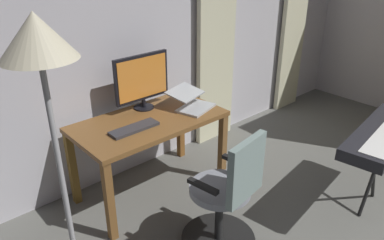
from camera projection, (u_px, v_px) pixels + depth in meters
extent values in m
cube|color=silver|center=(185.00, 21.00, 3.72)|extent=(5.30, 0.10, 2.71)
cube|color=beige|center=(294.00, 22.00, 4.77)|extent=(0.43, 0.06, 2.29)
cube|color=beige|center=(216.00, 39.00, 3.94)|extent=(0.50, 0.06, 2.29)
cube|color=brown|center=(149.00, 121.00, 3.18)|extent=(1.27, 0.68, 0.04)
cube|color=brown|center=(222.00, 148.00, 3.49)|extent=(0.06, 0.06, 0.68)
cube|color=brown|center=(109.00, 202.00, 2.78)|extent=(0.06, 0.06, 0.68)
cube|color=brown|center=(181.00, 127.00, 3.89)|extent=(0.06, 0.06, 0.68)
cube|color=brown|center=(73.00, 168.00, 3.18)|extent=(0.06, 0.06, 0.68)
cylinder|color=black|center=(218.00, 238.00, 2.86)|extent=(0.56, 0.56, 0.02)
sphere|color=black|center=(237.00, 222.00, 3.05)|extent=(0.05, 0.05, 0.05)
sphere|color=black|center=(199.00, 220.00, 3.06)|extent=(0.05, 0.05, 0.05)
cylinder|color=black|center=(219.00, 216.00, 2.77)|extent=(0.06, 0.06, 0.43)
cylinder|color=gray|center=(220.00, 189.00, 2.67)|extent=(0.50, 0.50, 0.05)
cube|color=gray|center=(246.00, 170.00, 2.45)|extent=(0.38, 0.11, 0.44)
cube|color=black|center=(203.00, 186.00, 2.47)|extent=(0.08, 0.24, 0.03)
cube|color=black|center=(237.00, 161.00, 2.75)|extent=(0.08, 0.24, 0.03)
cylinder|color=black|center=(144.00, 107.00, 3.38)|extent=(0.18, 0.18, 0.01)
cylinder|color=black|center=(144.00, 103.00, 3.36)|extent=(0.04, 0.04, 0.07)
cube|color=black|center=(142.00, 77.00, 3.26)|extent=(0.54, 0.03, 0.40)
cube|color=orange|center=(143.00, 78.00, 3.25)|extent=(0.49, 0.01, 0.36)
cube|color=#333338|center=(134.00, 128.00, 2.99)|extent=(0.41, 0.13, 0.02)
cube|color=#B7BCC1|center=(196.00, 108.00, 3.36)|extent=(0.38, 0.31, 0.02)
cube|color=#B7BCC1|center=(185.00, 92.00, 3.36)|extent=(0.37, 0.31, 0.06)
cylinder|color=black|center=(374.00, 173.00, 3.13)|extent=(0.38, 0.08, 0.68)
cylinder|color=black|center=(374.00, 173.00, 3.13)|extent=(0.38, 0.08, 0.68)
cube|color=#232328|center=(384.00, 132.00, 2.97)|extent=(1.19, 0.48, 0.09)
cylinder|color=#A5A5A8|center=(66.00, 204.00, 2.03)|extent=(0.03, 0.03, 1.60)
cone|color=beige|center=(36.00, 35.00, 1.64)|extent=(0.35, 0.35, 0.21)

